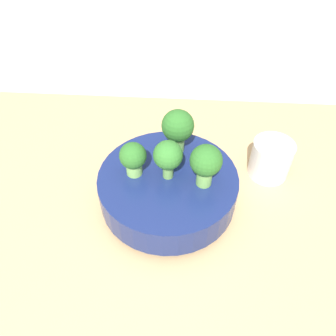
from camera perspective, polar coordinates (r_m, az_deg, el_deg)
The scene contains 8 objects.
ground_plane at distance 0.65m, azimuth -2.60°, elevation -10.82°, with size 6.00×6.00×0.00m, color beige.
table at distance 0.63m, azimuth -2.67°, elevation -9.69°, with size 1.11×0.79×0.04m.
bowl at distance 0.60m, azimuth -0.00°, elevation -3.40°, with size 0.25×0.25×0.07m.
broccoli_floret_center at distance 0.55m, azimuth 0.00°, elevation 2.06°, with size 0.05×0.05×0.08m.
broccoli_floret_back at distance 0.60m, azimuth 1.72°, elevation 7.06°, with size 0.06×0.06×0.09m.
broccoli_floret_left at distance 0.56m, azimuth -6.11°, elevation 1.80°, with size 0.05×0.05×0.07m.
broccoli_floret_right at distance 0.54m, azimuth 6.60°, elevation 0.93°, with size 0.05×0.05×0.08m.
cup at distance 0.69m, azimuth 17.44°, elevation 1.51°, with size 0.08×0.08×0.08m.
Camera 1 is at (0.05, -0.36, 0.54)m, focal length 35.00 mm.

